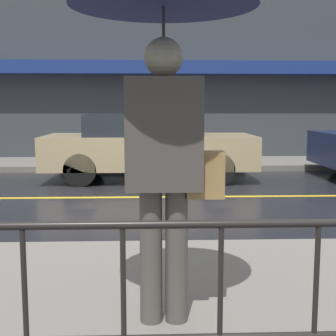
{
  "coord_description": "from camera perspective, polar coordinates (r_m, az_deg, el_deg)",
  "views": [
    {
      "loc": [
        0.53,
        -7.92,
        1.55
      ],
      "look_at": [
        0.78,
        -1.35,
        0.68
      ],
      "focal_mm": 50.0,
      "sensor_mm": 36.0,
      "label": 1
    }
  ],
  "objects": [
    {
      "name": "sidewalk_far",
      "position": [
        12.21,
        -4.66,
        0.52
      ],
      "size": [
        28.0,
        2.14,
        0.14
      ],
      "color": "slate",
      "rests_on": "ground_plane"
    },
    {
      "name": "sidewalk_near",
      "position": [
        3.58,
        -10.99,
        -16.97
      ],
      "size": [
        28.0,
        3.15,
        0.14
      ],
      "color": "slate",
      "rests_on": "ground_plane"
    },
    {
      "name": "pedestrian",
      "position": [
        2.96,
        -0.46,
        15.27
      ],
      "size": [
        1.16,
        1.16,
        2.27
      ],
      "rotation": [
        0.0,
        0.0,
        3.14
      ],
      "color": "#4C4742",
      "rests_on": "sidewalk_near"
    },
    {
      "name": "car_tan",
      "position": [
        9.91,
        -2.49,
        2.71
      ],
      "size": [
        4.38,
        1.77,
        1.39
      ],
      "color": "tan",
      "rests_on": "ground_plane"
    },
    {
      "name": "building_storefront",
      "position": [
        13.33,
        -4.55,
        10.79
      ],
      "size": [
        28.0,
        0.85,
        4.59
      ],
      "color": "#383D42",
      "rests_on": "ground_plane"
    },
    {
      "name": "lane_marking",
      "position": [
        8.09,
        -5.92,
        -3.56
      ],
      "size": [
        25.2,
        0.12,
        0.01
      ],
      "color": "gold",
      "rests_on": "ground_plane"
    },
    {
      "name": "railing_foreground",
      "position": [
        2.13,
        -17.03,
        -15.13
      ],
      "size": [
        12.0,
        0.04,
        0.93
      ],
      "color": "black",
      "rests_on": "sidewalk_near"
    },
    {
      "name": "ground_plane",
      "position": [
        8.09,
        -5.92,
        -3.59
      ],
      "size": [
        80.0,
        80.0,
        0.0
      ],
      "primitive_type": "plane",
      "color": "black"
    }
  ]
}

